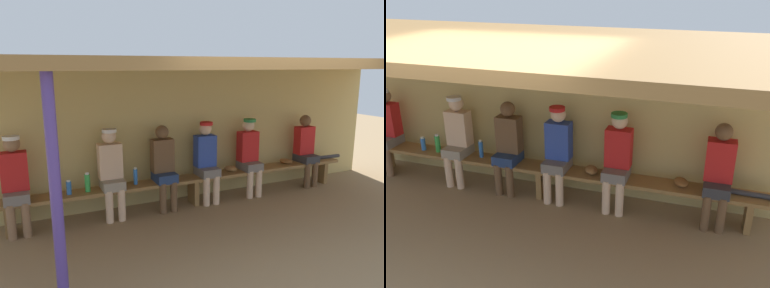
% 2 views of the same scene
% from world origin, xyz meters
% --- Properties ---
extents(ground_plane, '(24.00, 24.00, 0.00)m').
position_xyz_m(ground_plane, '(0.00, 0.00, 0.00)').
color(ground_plane, '#937754').
extents(back_wall, '(8.00, 0.20, 2.20)m').
position_xyz_m(back_wall, '(0.00, 2.00, 1.10)').
color(back_wall, tan).
rests_on(back_wall, ground).
extents(dugout_roof, '(8.00, 2.80, 0.12)m').
position_xyz_m(dugout_roof, '(0.00, 0.70, 2.26)').
color(dugout_roof, olive).
rests_on(dugout_roof, back_wall).
extents(bench, '(6.00, 0.36, 0.46)m').
position_xyz_m(bench, '(0.00, 1.55, 0.39)').
color(bench, olive).
rests_on(bench, ground).
extents(player_in_white, '(0.34, 0.42, 1.34)m').
position_xyz_m(player_in_white, '(2.34, 1.55, 0.73)').
color(player_in_white, '#333338').
rests_on(player_in_white, ground).
extents(player_in_blue, '(0.34, 0.42, 1.34)m').
position_xyz_m(player_in_blue, '(-0.51, 1.55, 0.73)').
color(player_in_blue, navy).
rests_on(player_in_blue, ground).
extents(player_leftmost, '(0.34, 0.42, 1.34)m').
position_xyz_m(player_leftmost, '(-1.34, 1.55, 0.75)').
color(player_leftmost, gray).
rests_on(player_leftmost, ground).
extents(player_in_red, '(0.34, 0.42, 1.34)m').
position_xyz_m(player_in_red, '(0.24, 1.55, 0.75)').
color(player_in_red, slate).
rests_on(player_in_red, ground).
extents(player_near_post, '(0.34, 0.42, 1.34)m').
position_xyz_m(player_near_post, '(1.08, 1.55, 0.75)').
color(player_near_post, slate).
rests_on(player_near_post, ground).
extents(player_middle, '(0.34, 0.42, 1.34)m').
position_xyz_m(player_middle, '(-2.62, 1.55, 0.75)').
color(player_middle, slate).
rests_on(player_middle, ground).
extents(water_bottle_blue, '(0.08, 0.08, 0.28)m').
position_xyz_m(water_bottle_blue, '(-1.69, 1.54, 0.59)').
color(water_bottle_blue, green).
rests_on(water_bottle_blue, bench).
extents(water_bottle_green, '(0.07, 0.07, 0.21)m').
position_xyz_m(water_bottle_green, '(-1.95, 1.53, 0.56)').
color(water_bottle_green, blue).
rests_on(water_bottle_green, bench).
extents(water_bottle_orange, '(0.06, 0.06, 0.26)m').
position_xyz_m(water_bottle_orange, '(-0.97, 1.57, 0.59)').
color(water_bottle_orange, blue).
rests_on(water_bottle_orange, bench).
extents(baseball_glove_dark_brown, '(0.25, 0.29, 0.09)m').
position_xyz_m(baseball_glove_dark_brown, '(1.91, 1.58, 0.51)').
color(baseball_glove_dark_brown, brown).
rests_on(baseball_glove_dark_brown, bench).
extents(baseball_glove_tan, '(0.26, 0.29, 0.09)m').
position_xyz_m(baseball_glove_tan, '(0.72, 1.57, 0.51)').
color(baseball_glove_tan, olive).
rests_on(baseball_glove_tan, bench).
extents(baseball_bat, '(0.76, 0.11, 0.07)m').
position_xyz_m(baseball_bat, '(2.79, 1.55, 0.49)').
color(baseball_bat, '#333338').
rests_on(baseball_bat, bench).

